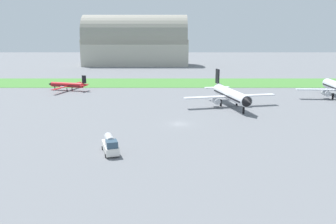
{
  "coord_description": "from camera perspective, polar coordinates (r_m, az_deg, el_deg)",
  "views": [
    {
      "loc": [
        -2.88,
        -80.93,
        22.18
      ],
      "look_at": [
        -2.88,
        0.08,
        3.0
      ],
      "focal_mm": 36.28,
      "sensor_mm": 36.0,
      "label": 1
    }
  ],
  "objects": [
    {
      "name": "ground_plane",
      "position": [
        83.96,
        1.97,
        -2.01
      ],
      "size": [
        600.0,
        600.0,
        0.0
      ],
      "primitive_type": "plane",
      "color": "slate"
    },
    {
      "name": "airplane_midfield_jet",
      "position": [
        104.33,
        10.44,
        2.88
      ],
      "size": [
        28.62,
        28.25,
        10.22
      ],
      "rotation": [
        0.0,
        0.0,
        4.93
      ],
      "color": "white",
      "rests_on": "ground_plane"
    },
    {
      "name": "hangar_distant",
      "position": [
        233.6,
        -5.43,
        11.65
      ],
      "size": [
        69.61,
        26.74,
        33.12
      ],
      "color": "#B2AD9E",
      "rests_on": "ground_plane"
    },
    {
      "name": "airplane_taxiing_turboprop",
      "position": [
        137.0,
        -16.46,
        4.4
      ],
      "size": [
        17.22,
        19.96,
        6.1
      ],
      "rotation": [
        0.0,
        0.0,
        2.88
      ],
      "color": "red",
      "rests_on": "ground_plane"
    },
    {
      "name": "fuel_truck_near_gate",
      "position": [
        64.57,
        -9.67,
        -5.48
      ],
      "size": [
        4.29,
        6.92,
        3.29
      ],
      "rotation": [
        0.0,
        0.0,
        5.03
      ],
      "color": "white",
      "rests_on": "ground_plane"
    },
    {
      "name": "grass_taxiway_strip",
      "position": [
        151.9,
        1.09,
        4.94
      ],
      "size": [
        360.0,
        28.0,
        0.08
      ],
      "primitive_type": "cube",
      "color": "#478438",
      "rests_on": "ground_plane"
    }
  ]
}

